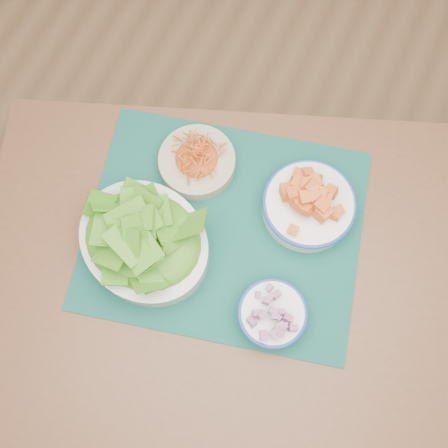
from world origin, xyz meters
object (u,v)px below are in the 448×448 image
object	(u,v)px
placemat	(224,228)
lettuce_bowl	(143,240)
table	(247,283)
squash_bowl	(309,203)
carrot_bowl	(197,161)
onion_bowl	(272,313)

from	to	relation	value
placemat	lettuce_bowl	distance (m)	0.18
placemat	lettuce_bowl	xyz separation A→B (m)	(-0.13, -0.11, 0.06)
table	squash_bowl	bearing A→B (deg)	52.20
placemat	squash_bowl	bearing A→B (deg)	24.38
placemat	squash_bowl	xyz separation A→B (m)	(0.15, 0.12, 0.05)
carrot_bowl	onion_bowl	world-z (taller)	onion_bowl
carrot_bowl	squash_bowl	distance (m)	0.27
squash_bowl	lettuce_bowl	distance (m)	0.36
table	carrot_bowl	distance (m)	0.31
placemat	lettuce_bowl	size ratio (longest dim) A/B	1.73
carrot_bowl	table	bearing A→B (deg)	-40.97
table	lettuce_bowl	world-z (taller)	lettuce_bowl
carrot_bowl	onion_bowl	xyz separation A→B (m)	(0.29, -0.25, 0.01)
carrot_bowl	squash_bowl	bearing A→B (deg)	1.03
placemat	squash_bowl	size ratio (longest dim) A/B	2.36
lettuce_bowl	table	bearing A→B (deg)	25.97
table	placemat	bearing A→B (deg)	121.18
placemat	onion_bowl	xyz separation A→B (m)	(0.17, -0.13, 0.04)
carrot_bowl	lettuce_bowl	size ratio (longest dim) A/B	0.65
lettuce_bowl	carrot_bowl	bearing A→B (deg)	102.48
onion_bowl	placemat	bearing A→B (deg)	141.77
table	lettuce_bowl	xyz separation A→B (m)	(-0.23, -0.04, 0.16)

